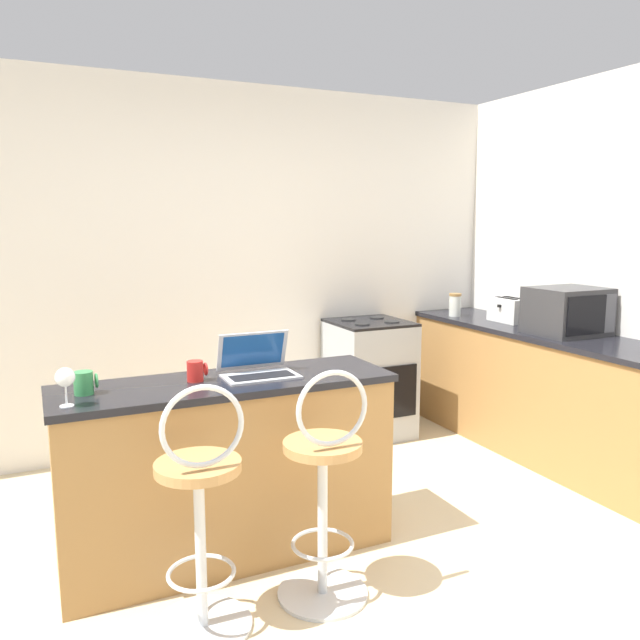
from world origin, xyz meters
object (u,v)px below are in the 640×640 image
Objects in this scene: microwave at (567,311)px; stove_range at (369,378)px; laptop at (257,365)px; mug_green at (84,383)px; toaster at (510,310)px; storage_jar at (455,305)px; mug_red at (196,371)px; wine_glass_tall at (65,378)px; bar_stool_near at (201,515)px; bar_stool_far at (324,491)px.

microwave is 0.52× the size of stove_range.
mug_green is at bearing -179.67° from laptop.
laptop reaches higher than toaster.
mug_green is (-2.86, -1.17, -0.04)m from storage_jar.
toaster is 0.33× the size of stove_range.
laptop is at bearing -174.98° from microwave.
toaster is at bearing 16.35° from mug_red.
toaster is at bearing 88.19° from microwave.
wine_glass_tall is at bearing -147.54° from stove_range.
bar_stool_near is at bearing -56.62° from mug_green.
stove_range is 4.90× the size of storage_jar.
stove_range is (1.23, 1.79, -0.05)m from bar_stool_far.
wine_glass_tall is (-2.94, -1.34, 0.03)m from storage_jar.
storage_jar is at bearing 25.99° from mug_red.
mug_green is at bearing -157.72° from storage_jar.
mug_green is (-2.13, -1.24, 0.49)m from stove_range.
bar_stool_near is at bearing -40.62° from wine_glass_tall.
bar_stool_near is at bearing -164.38° from microwave.
bar_stool_near is at bearing -153.95° from toaster.
mug_red is at bearing -163.65° from toaster.
bar_stool_near is 0.54m from bar_stool_far.
wine_glass_tall is 1.67× the size of mug_red.
microwave is at bearing -48.39° from stove_range.
storage_jar is at bearing 41.24° from bar_stool_far.
laptop is 1.19× the size of toaster.
toaster is at bearing 18.71° from laptop.
toaster is at bearing -63.34° from storage_jar.
stove_range is 5.50× the size of wine_glass_tall.
stove_range is (1.76, 1.79, -0.05)m from bar_stool_near.
laptop is 2.37m from storage_jar.
mug_red is (-2.57, -0.75, -0.04)m from toaster.
storage_jar is (-0.20, 0.40, 0.00)m from toaster.
storage_jar is 3.24m from wine_glass_tall.
mug_green is at bearing -149.80° from stove_range.
microwave reaches higher than bar_stool_near.
bar_stool_near is at bearing 180.00° from bar_stool_far.
mug_red is at bearing -175.89° from microwave.
microwave is at bearing 3.80° from mug_green.
toaster is 2.97× the size of mug_green.
bar_stool_far is at bearing 0.00° from bar_stool_near.
bar_stool_near is 0.78m from wine_glass_tall.
microwave is at bearing -91.81° from toaster.
mug_green is (-0.80, -0.00, -0.00)m from laptop.
microwave is 3.15m from wine_glass_tall.
bar_stool_far is 1.16× the size of stove_range.
laptop is 3.53× the size of mug_green.
wine_glass_tall reaches higher than mug_green.
toaster and storage_jar have the same top height.
laptop is 1.95× the size of storage_jar.
stove_range is 2.51m from mug_green.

